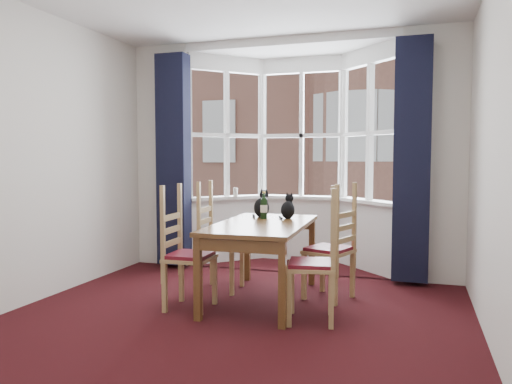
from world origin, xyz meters
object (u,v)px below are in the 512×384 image
at_px(chair_left_near, 181,257).
at_px(chair_right_far, 337,252).
at_px(cat_left, 262,206).
at_px(cat_right, 288,208).
at_px(dining_table, 262,231).
at_px(wine_bottle, 264,207).
at_px(chair_left_far, 213,245).
at_px(candle_tall, 236,192).
at_px(chair_right_near, 322,266).

bearing_deg(chair_left_near, chair_right_far, 27.16).
distance_m(cat_left, cat_right, 0.30).
distance_m(dining_table, wine_bottle, 0.38).
height_order(chair_left_far, wine_bottle, wine_bottle).
distance_m(chair_left_far, candle_tall, 1.46).
distance_m(chair_right_near, cat_right, 1.07).
height_order(dining_table, chair_right_near, chair_right_near).
xyz_separation_m(chair_left_near, cat_left, (0.50, 0.92, 0.40)).
height_order(chair_right_near, cat_left, cat_left).
bearing_deg(chair_left_near, chair_right_near, 0.50).
xyz_separation_m(dining_table, chair_right_far, (0.69, 0.24, -0.20)).
bearing_deg(chair_left_near, dining_table, 34.77).
xyz_separation_m(cat_right, candle_tall, (-1.01, 1.18, 0.07)).
height_order(chair_left_far, candle_tall, candle_tall).
relative_size(chair_left_far, cat_left, 3.00).
relative_size(dining_table, cat_left, 5.17).
height_order(chair_left_near, cat_left, cat_left).
distance_m(cat_left, wine_bottle, 0.17).
height_order(dining_table, chair_left_far, chair_left_far).
bearing_deg(chair_right_near, cat_left, 131.76).
height_order(wine_bottle, candle_tall, wine_bottle).
xyz_separation_m(cat_left, wine_bottle, (0.07, -0.16, 0.01)).
height_order(cat_right, wine_bottle, wine_bottle).
height_order(chair_left_near, wine_bottle, wine_bottle).
relative_size(cat_right, candle_tall, 2.35).
xyz_separation_m(chair_right_near, cat_left, (-0.81, 0.91, 0.40)).
bearing_deg(cat_left, cat_right, -10.43).
bearing_deg(chair_left_far, chair_right_near, -27.84).
bearing_deg(wine_bottle, cat_right, 24.24).
distance_m(dining_table, cat_right, 0.48).
xyz_separation_m(chair_right_far, candle_tall, (-1.55, 1.36, 0.46)).
distance_m(dining_table, chair_right_near, 0.82).
bearing_deg(chair_right_far, wine_bottle, 174.31).
bearing_deg(cat_left, candle_tall, 122.31).
bearing_deg(chair_left_far, candle_tall, 100.41).
bearing_deg(dining_table, chair_right_far, 18.97).
height_order(dining_table, wine_bottle, wine_bottle).
relative_size(cat_right, wine_bottle, 0.97).
relative_size(chair_left_near, cat_right, 3.37).
distance_m(chair_left_near, chair_right_far, 1.50).
bearing_deg(chair_right_near, chair_right_far, 87.81).
relative_size(dining_table, chair_right_far, 1.72).
bearing_deg(wine_bottle, dining_table, -76.23).
bearing_deg(cat_left, chair_right_far, -15.66).
distance_m(chair_right_far, cat_right, 0.69).
height_order(chair_left_near, chair_left_far, same).
bearing_deg(dining_table, cat_left, 107.26).
bearing_deg(cat_right, wine_bottle, -155.76).
bearing_deg(chair_left_near, cat_left, 61.53).
bearing_deg(chair_right_far, chair_right_near, -92.19).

